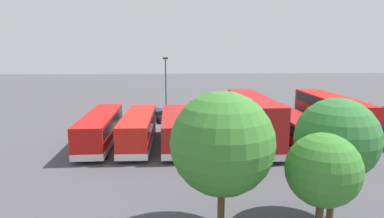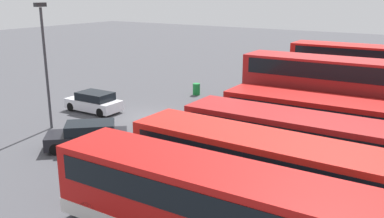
# 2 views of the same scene
# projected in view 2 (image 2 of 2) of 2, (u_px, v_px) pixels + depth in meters

# --- Properties ---
(ground_plane) EXTENTS (140.00, 140.00, 0.00)m
(ground_plane) POSITION_uv_depth(u_px,v_px,m) (148.00, 117.00, 28.72)
(ground_plane) COLOR #47474C
(bus_double_decker_near_end) EXTENTS (2.88, 11.19, 4.55)m
(bus_double_decker_near_end) POSITION_uv_depth(u_px,v_px,m) (368.00, 75.00, 30.35)
(bus_double_decker_near_end) COLOR #B71411
(bus_double_decker_near_end) RESTS_ON ground
(bus_single_deck_second) EXTENTS (2.80, 10.73, 2.95)m
(bus_single_deck_second) POSITION_uv_depth(u_px,v_px,m) (348.00, 96.00, 27.82)
(bus_single_deck_second) COLOR #A51919
(bus_single_deck_second) RESTS_ON ground
(bus_double_decker_third) EXTENTS (3.04, 11.43, 4.55)m
(bus_double_decker_third) POSITION_uv_depth(u_px,v_px,m) (339.00, 95.00, 24.63)
(bus_double_decker_third) COLOR #A51919
(bus_double_decker_third) RESTS_ON ground
(bus_single_deck_fourth) EXTENTS (3.03, 11.40, 2.95)m
(bus_single_deck_fourth) POSITION_uv_depth(u_px,v_px,m) (330.00, 124.00, 21.85)
(bus_single_deck_fourth) COLOR #B71411
(bus_single_deck_fourth) RESTS_ON ground
(bus_single_deck_fifth) EXTENTS (2.85, 10.37, 2.95)m
(bus_single_deck_fifth) POSITION_uv_depth(u_px,v_px,m) (294.00, 143.00, 19.12)
(bus_single_deck_fifth) COLOR #A51919
(bus_single_deck_fifth) RESTS_ON ground
(bus_single_deck_sixth) EXTENTS (2.61, 10.52, 2.95)m
(bus_single_deck_sixth) POSITION_uv_depth(u_px,v_px,m) (257.00, 168.00, 16.42)
(bus_single_deck_sixth) COLOR red
(bus_single_deck_sixth) RESTS_ON ground
(bus_single_deck_seventh) EXTENTS (2.87, 10.97, 2.95)m
(bus_single_deck_seventh) POSITION_uv_depth(u_px,v_px,m) (204.00, 203.00, 13.68)
(bus_single_deck_seventh) COLOR #B71411
(bus_single_deck_seventh) RESTS_ON ground
(box_truck_blue) EXTENTS (3.34, 7.74, 3.20)m
(box_truck_blue) POSITION_uv_depth(u_px,v_px,m) (383.00, 70.00, 36.52)
(box_truck_blue) COLOR navy
(box_truck_blue) RESTS_ON ground
(car_hatchback_silver) EXTENTS (1.90, 4.10, 1.43)m
(car_hatchback_silver) POSITION_uv_depth(u_px,v_px,m) (94.00, 102.00, 29.85)
(car_hatchback_silver) COLOR silver
(car_hatchback_silver) RESTS_ON ground
(car_small_green) EXTENTS (4.24, 4.40, 1.43)m
(car_small_green) POSITION_uv_depth(u_px,v_px,m) (88.00, 136.00, 22.87)
(car_small_green) COLOR black
(car_small_green) RESTS_ON ground
(lamp_post_tall) EXTENTS (0.70, 0.30, 7.66)m
(lamp_post_tall) POSITION_uv_depth(u_px,v_px,m) (45.00, 57.00, 25.21)
(lamp_post_tall) COLOR #38383D
(lamp_post_tall) RESTS_ON ground
(waste_bin_yellow) EXTENTS (0.60, 0.60, 0.95)m
(waste_bin_yellow) POSITION_uv_depth(u_px,v_px,m) (196.00, 89.00, 34.78)
(waste_bin_yellow) COLOR #197F33
(waste_bin_yellow) RESTS_ON ground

